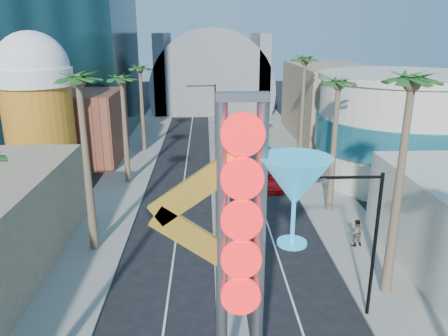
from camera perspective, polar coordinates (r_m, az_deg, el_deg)
sidewalk_west at (r=49.31m, az=-11.98°, el=0.17°), size 5.00×100.00×0.15m
sidewalk_east at (r=49.78m, az=10.13°, el=0.45°), size 5.00×100.00×0.15m
median at (r=51.49m, az=-0.96°, el=1.30°), size 1.60×84.00×0.15m
brick_filler_west at (r=52.64m, az=-18.75°, el=5.13°), size 10.00×10.00×8.00m
filler_east at (r=62.59m, az=13.73°, el=8.35°), size 10.00×20.00×10.00m
beer_mug at (r=44.82m, az=-23.22°, el=7.63°), size 7.00×7.00×14.50m
turquoise_building at (r=46.59m, az=22.09°, el=4.82°), size 16.60×16.60×10.60m
canopy at (r=84.05m, az=-1.60°, el=10.61°), size 22.00×16.00×22.00m
neon_sign at (r=16.21m, az=5.13°, el=-8.87°), size 6.53×2.60×12.55m
streetlight_0 at (r=32.91m, az=0.77°, el=0.57°), size 3.79×0.25×8.00m
streetlight_1 at (r=56.25m, az=-1.71°, el=7.72°), size 3.79×0.25×8.00m
streetlight_2 at (r=23.10m, az=18.14°, el=-8.11°), size 3.45×0.25×8.00m
palm_1 at (r=28.73m, az=-18.35°, el=9.34°), size 2.40×2.40×12.70m
palm_2 at (r=42.44m, az=-13.18°, el=10.33°), size 2.40×2.40×11.20m
palm_3 at (r=54.21m, az=-10.90°, el=11.96°), size 2.40×2.40×11.20m
palm_5 at (r=23.95m, az=23.14°, el=8.42°), size 2.40×2.40×13.20m
palm_6 at (r=35.24m, az=14.67°, el=9.56°), size 2.40×2.40×11.70m
palm_7 at (r=46.70m, az=10.49°, el=12.78°), size 2.40×2.40×12.70m
red_pickup at (r=42.22m, az=6.39°, el=-1.59°), size 2.49×5.24×1.44m
pedestrian_b at (r=31.86m, az=16.85°, el=-8.09°), size 1.08×0.92×1.93m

